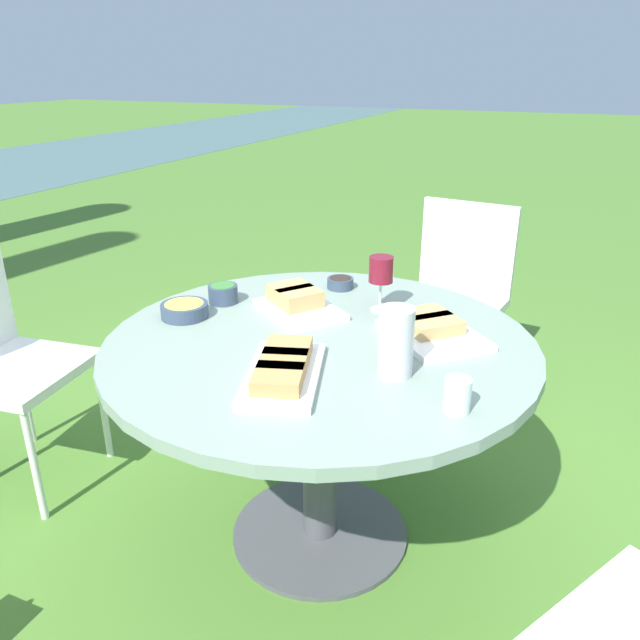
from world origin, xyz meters
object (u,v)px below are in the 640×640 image
at_px(dining_table, 320,375).
at_px(wine_glass, 381,271).
at_px(chair_far_back, 456,286).
at_px(water_pitcher, 396,342).

distance_m(dining_table, wine_glass, 0.39).
xyz_separation_m(dining_table, wine_glass, (0.29, -0.09, 0.25)).
relative_size(chair_far_back, water_pitcher, 4.83).
xyz_separation_m(chair_far_back, water_pitcher, (-1.31, -0.10, 0.29)).
xyz_separation_m(dining_table, water_pitcher, (-0.13, -0.26, 0.21)).
height_order(dining_table, wine_glass, wine_glass).
relative_size(water_pitcher, wine_glass, 1.01).
height_order(dining_table, chair_far_back, chair_far_back).
height_order(dining_table, water_pitcher, water_pitcher).
distance_m(dining_table, chair_far_back, 1.20).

